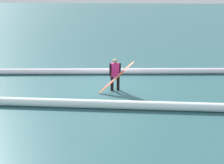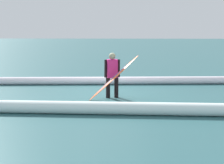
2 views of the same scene
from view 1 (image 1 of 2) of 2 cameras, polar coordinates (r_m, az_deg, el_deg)
ground_plane at (r=13.72m, az=-0.06°, el=-0.61°), size 133.42×133.42×0.00m
surfer at (r=12.79m, az=0.62°, el=1.85°), size 0.51×0.32×1.49m
surfboard at (r=12.54m, az=0.86°, el=0.93°), size 1.65×0.66×1.45m
wave_crest_foreground at (r=15.41m, az=1.70°, el=2.17°), size 20.73×1.94×0.31m
wave_crest_midground at (r=11.17m, az=12.04°, el=-4.75°), size 19.77×0.48×0.34m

